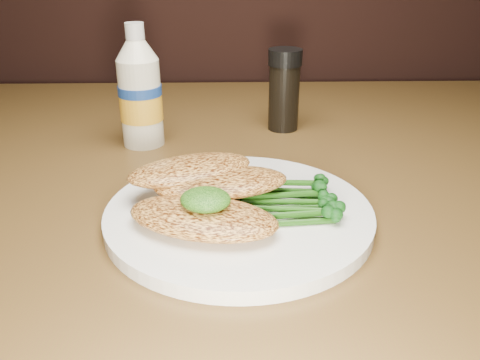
{
  "coord_description": "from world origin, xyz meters",
  "views": [
    {
      "loc": [
        -0.02,
        0.41,
        1.01
      ],
      "look_at": [
        -0.01,
        0.88,
        0.79
      ],
      "focal_mm": 37.45,
      "sensor_mm": 36.0,
      "label": 1
    }
  ],
  "objects_px": {
    "dining_table": "(245,357)",
    "mayo_bottle": "(139,86)",
    "pepper_grinder": "(284,90)",
    "plate": "(239,214)"
  },
  "relations": [
    {
      "from": "plate",
      "to": "pepper_grinder",
      "type": "height_order",
      "value": "pepper_grinder"
    },
    {
      "from": "plate",
      "to": "pepper_grinder",
      "type": "xyz_separation_m",
      "value": [
        0.08,
        0.29,
        0.05
      ]
    },
    {
      "from": "dining_table",
      "to": "pepper_grinder",
      "type": "height_order",
      "value": "pepper_grinder"
    },
    {
      "from": "mayo_bottle",
      "to": "pepper_grinder",
      "type": "height_order",
      "value": "mayo_bottle"
    },
    {
      "from": "dining_table",
      "to": "mayo_bottle",
      "type": "relative_size",
      "value": 7.02
    },
    {
      "from": "dining_table",
      "to": "pepper_grinder",
      "type": "xyz_separation_m",
      "value": [
        0.06,
        0.1,
        0.44
      ]
    },
    {
      "from": "plate",
      "to": "mayo_bottle",
      "type": "relative_size",
      "value": 1.64
    },
    {
      "from": "plate",
      "to": "dining_table",
      "type": "bearing_deg",
      "value": 85.62
    },
    {
      "from": "plate",
      "to": "mayo_bottle",
      "type": "xyz_separation_m",
      "value": [
        -0.13,
        0.23,
        0.08
      ]
    },
    {
      "from": "dining_table",
      "to": "mayo_bottle",
      "type": "xyz_separation_m",
      "value": [
        -0.15,
        0.04,
        0.46
      ]
    }
  ]
}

